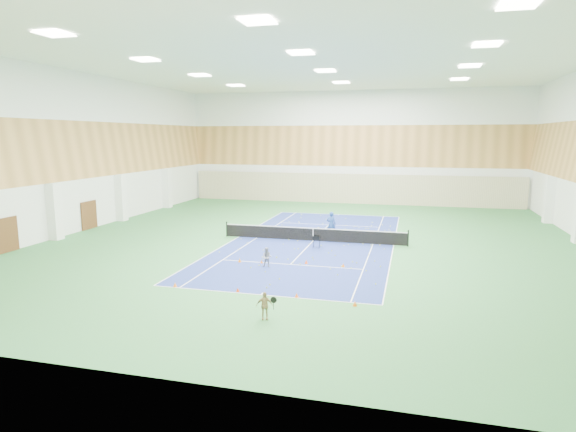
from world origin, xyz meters
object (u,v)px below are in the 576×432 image
at_px(tennis_net, 313,233).
at_px(coach, 331,224).
at_px(child_court, 267,257).
at_px(child_apron, 264,306).
at_px(ball_cart, 316,242).

xyz_separation_m(tennis_net, coach, (0.97, 1.76, 0.38)).
relative_size(coach, child_court, 1.67).
bearing_deg(tennis_net, child_apron, -85.94).
relative_size(tennis_net, child_apron, 11.31).
bearing_deg(child_court, tennis_net, 80.39).
distance_m(child_court, child_apron, 7.78).
bearing_deg(tennis_net, coach, 61.05).
relative_size(tennis_net, child_court, 11.54).
relative_size(child_court, child_apron, 0.98).
height_order(tennis_net, child_apron, child_apron).
distance_m(child_court, ball_cart, 5.55).
bearing_deg(ball_cart, coach, 79.61).
relative_size(tennis_net, ball_cart, 15.62).
xyz_separation_m(coach, ball_cart, (-0.35, -3.70, -0.52)).
distance_m(coach, child_apron, 16.43).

